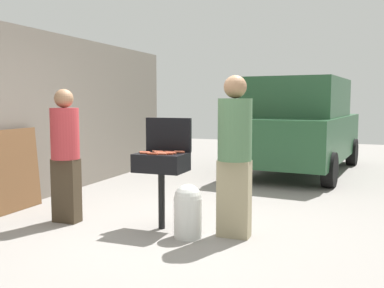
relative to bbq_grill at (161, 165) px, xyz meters
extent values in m
plane|color=gray|center=(0.11, 0.00, -0.78)|extent=(24.00, 24.00, 0.00)
cube|color=slate|center=(-2.55, 1.00, 0.54)|extent=(0.24, 8.00, 2.65)
cylinder|color=black|center=(0.00, 0.00, -0.43)|extent=(0.08, 0.08, 0.71)
cube|color=black|center=(0.00, 0.00, 0.03)|extent=(0.60, 0.44, 0.22)
cube|color=black|center=(0.00, 0.22, 0.35)|extent=(0.60, 0.05, 0.42)
cylinder|color=#AD4228|center=(-0.04, -0.16, 0.16)|extent=(0.13, 0.03, 0.03)
cylinder|color=#B74C33|center=(0.09, 0.06, 0.16)|extent=(0.13, 0.03, 0.03)
cylinder|color=#AD4228|center=(0.07, -0.10, 0.16)|extent=(0.13, 0.04, 0.03)
cylinder|color=#C6593D|center=(-0.08, 0.06, 0.16)|extent=(0.13, 0.04, 0.03)
cylinder|color=#C6593D|center=(0.19, 0.12, 0.16)|extent=(0.13, 0.03, 0.03)
cylinder|color=#C6593D|center=(0.06, -0.13, 0.16)|extent=(0.13, 0.04, 0.03)
cylinder|color=#B74C33|center=(0.14, -0.01, 0.16)|extent=(0.13, 0.03, 0.03)
cylinder|color=#C6593D|center=(-0.01, -0.02, 0.16)|extent=(0.13, 0.04, 0.03)
cylinder|color=#AD4228|center=(-0.18, -0.07, 0.16)|extent=(0.13, 0.04, 0.03)
cylinder|color=#C6593D|center=(-0.15, -0.12, 0.16)|extent=(0.13, 0.03, 0.03)
cylinder|color=#AD4228|center=(0.02, 0.00, 0.16)|extent=(0.13, 0.04, 0.03)
cylinder|color=#AD4228|center=(0.12, -0.07, 0.16)|extent=(0.13, 0.04, 0.03)
cylinder|color=silver|center=(0.43, -0.21, -0.55)|extent=(0.32, 0.32, 0.46)
sphere|color=silver|center=(0.43, -0.21, -0.32)|extent=(0.31, 0.31, 0.31)
cube|color=#3F3323|center=(-1.27, -0.16, -0.37)|extent=(0.34, 0.19, 0.82)
cylinder|color=#B23338|center=(-1.27, -0.16, 0.36)|extent=(0.36, 0.36, 0.65)
sphere|color=#936B4C|center=(-1.27, -0.16, 0.80)|extent=(0.24, 0.24, 0.24)
cube|color=gray|center=(0.91, 0.01, -0.34)|extent=(0.37, 0.20, 0.88)
cylinder|color=#4C724C|center=(0.91, 0.01, 0.45)|extent=(0.39, 0.39, 0.70)
sphere|color=#936B4C|center=(0.91, 0.01, 0.93)|extent=(0.26, 0.26, 0.26)
cube|color=#234C2D|center=(1.02, 5.02, -0.01)|extent=(2.36, 4.58, 0.90)
cube|color=#234C2D|center=(1.00, 4.82, 0.84)|extent=(2.03, 2.77, 0.80)
cylinder|color=black|center=(1.75, 3.40, -0.46)|extent=(0.29, 0.66, 0.64)
cylinder|color=black|center=(-0.05, 3.59, -0.46)|extent=(0.29, 0.66, 0.64)
cylinder|color=black|center=(2.08, 6.46, -0.46)|extent=(0.29, 0.66, 0.64)
cylinder|color=black|center=(0.29, 6.65, -0.46)|extent=(0.29, 0.66, 0.64)
cube|color=brown|center=(-2.30, 0.08, -0.20)|extent=(0.12, 0.90, 1.16)
camera|label=1|loc=(2.21, -4.77, 0.78)|focal=41.14mm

